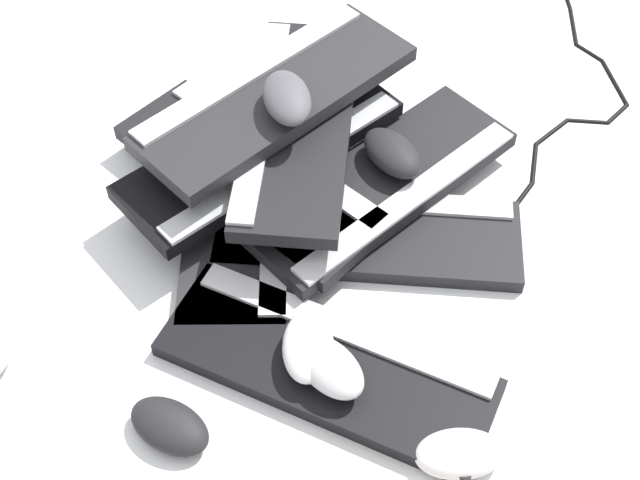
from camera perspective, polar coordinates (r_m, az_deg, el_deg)
name	(u,v)px	position (r m, az deg, el deg)	size (l,w,h in m)	color
ground_plane	(279,276)	(1.27, -2.63, -2.34)	(3.20, 3.20, 0.00)	white
keyboard_0	(328,365)	(1.17, 0.51, -8.02)	(0.36, 0.45, 0.03)	black
keyboard_1	(368,234)	(1.30, 3.11, 0.37)	(0.23, 0.46, 0.03)	black
keyboard_2	(241,205)	(1.34, -5.11, 2.26)	(0.45, 0.19, 0.03)	#232326
keyboard_3	(250,176)	(1.33, -4.53, 4.12)	(0.43, 0.40, 0.03)	black
keyboard_4	(262,150)	(1.33, -3.71, 5.77)	(0.37, 0.45, 0.03)	black
keyboard_5	(297,124)	(1.32, -1.47, 7.41)	(0.46, 0.23, 0.03)	black
keyboard_6	(276,95)	(1.32, -2.86, 9.24)	(0.39, 0.44, 0.03)	#232326
keyboard_7	(382,185)	(1.32, 4.00, 3.54)	(0.38, 0.44, 0.03)	black
mouse_1	(459,454)	(1.12, 8.89, -13.36)	(0.11, 0.07, 0.04)	silver
mouse_2	(170,426)	(1.14, -9.59, -11.66)	(0.11, 0.07, 0.04)	black
mouse_3	(287,98)	(1.26, -2.12, 9.08)	(0.11, 0.07, 0.04)	#4C4C51
mouse_4	(392,153)	(1.32, 4.65, 5.58)	(0.11, 0.07, 0.04)	black
mouse_5	(308,346)	(1.14, -0.77, -6.79)	(0.11, 0.07, 0.04)	silver
mouse_6	(329,366)	(1.13, 0.58, -8.10)	(0.11, 0.07, 0.04)	#B7B7BC
cable_0	(561,58)	(1.64, 15.15, 11.21)	(0.73, 0.25, 0.01)	black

